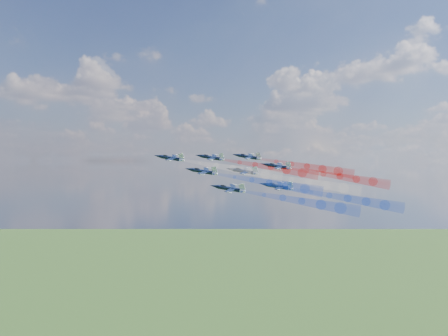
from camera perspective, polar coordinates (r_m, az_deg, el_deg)
jet_lead at (r=167.92m, az=-5.74°, el=1.06°), size 13.06×13.37×6.12m
trail_lead at (r=163.70m, az=0.91°, el=-0.05°), size 22.94×25.88×9.01m
jet_inner_left at (r=157.17m, az=-2.29°, el=-0.37°), size 13.06×13.37×6.12m
trail_inner_left at (r=154.28m, az=4.88°, el=-1.59°), size 22.94×25.88×9.01m
jet_inner_right at (r=175.61m, az=-1.39°, el=1.12°), size 13.06×13.37×6.12m
trail_inner_right at (r=172.81m, az=5.02°, el=0.06°), size 22.94×25.88×9.01m
jet_outer_left at (r=146.16m, az=0.57°, el=-2.23°), size 13.06×13.37×6.12m
trail_outer_left at (r=144.46m, az=8.32°, el=-3.55°), size 22.94×25.88×9.01m
jet_center_third at (r=162.86m, az=2.11°, el=-0.35°), size 13.06×13.37×6.12m
trail_center_third at (r=161.44m, az=9.05°, el=-1.51°), size 22.94×25.88×9.01m
jet_outer_right at (r=179.90m, az=2.58°, el=1.20°), size 13.06×13.37×6.12m
trail_outer_right at (r=178.44m, az=8.86°, el=0.17°), size 22.94×25.88×9.01m
jet_rear_left at (r=154.47m, az=5.78°, el=-1.98°), size 13.06×13.37×6.12m
trail_rear_left at (r=154.47m, az=13.10°, el=-3.19°), size 22.94×25.88×9.01m
jet_rear_right at (r=172.11m, az=5.72°, el=0.18°), size 13.06×13.37×6.12m
trail_rear_right at (r=171.83m, az=12.29°, el=-0.90°), size 22.94×25.88×9.01m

